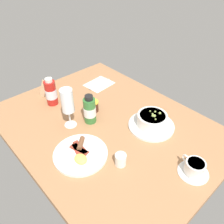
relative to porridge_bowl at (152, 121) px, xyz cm
name	(u,v)px	position (x,y,z in cm)	size (l,w,h in cm)	color
ground_plane	(107,126)	(16.12, 15.10, -4.98)	(110.00, 84.00, 3.00)	#A8754C
porridge_bowl	(152,121)	(0.00, 0.00, 0.00)	(22.42, 22.42, 8.07)	white
cutlery_setting	(99,84)	(48.20, -6.38, -3.22)	(14.55, 17.35, 0.90)	white
coffee_cup	(194,168)	(-29.03, 9.07, -0.62)	(12.71, 12.19, 6.09)	white
creamer_jug	(121,160)	(-6.55, 27.30, -0.71)	(5.68, 4.69, 5.90)	white
wine_glass	(67,102)	(27.89, 28.53, 10.28)	(6.05, 6.05, 20.59)	white
jam_jar	(93,106)	(29.21, 12.89, -0.38)	(5.73, 5.73, 6.13)	#411F14
sauce_bottle_red	(51,92)	(49.73, 25.50, 3.74)	(6.14, 6.14, 15.82)	#B21E19
sauce_bottle_green	(90,110)	(23.54, 19.42, 3.43)	(6.13, 6.13, 15.43)	#337233
breakfast_plate	(81,154)	(8.39, 36.69, -2.54)	(23.31, 23.31, 3.70)	white
menu_card	(46,88)	(60.31, 23.26, 0.93)	(4.55, 7.01, 8.96)	tan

